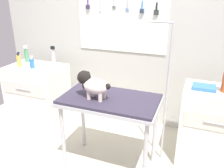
{
  "coord_description": "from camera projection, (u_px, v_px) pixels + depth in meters",
  "views": [
    {
      "loc": [
        0.93,
        -1.84,
        1.87
      ],
      "look_at": [
        0.15,
        0.2,
        1.0
      ],
      "focal_mm": 37.68,
      "sensor_mm": 36.0,
      "label": 1
    }
  ],
  "objects": [
    {
      "name": "rear_wall_panel",
      "position": [
        129.0,
        45.0,
        3.28
      ],
      "size": [
        4.0,
        0.11,
        2.3
      ],
      "color": "#BBBAB1",
      "rests_on": "ground"
    },
    {
      "name": "grooming_table",
      "position": [
        110.0,
        106.0,
        2.43
      ],
      "size": [
        1.02,
        0.58,
        0.85
      ],
      "color": "#B7B7BC",
      "rests_on": "ground"
    },
    {
      "name": "grooming_arm",
      "position": [
        165.0,
        102.0,
        2.53
      ],
      "size": [
        0.3,
        0.11,
        1.6
      ],
      "color": "#B7B7BC",
      "rests_on": "ground"
    },
    {
      "name": "dog",
      "position": [
        92.0,
        84.0,
        2.34
      ],
      "size": [
        0.39,
        0.19,
        0.28
      ],
      "color": "silver",
      "rests_on": "grooming_table"
    },
    {
      "name": "counter_left",
      "position": [
        38.0,
        94.0,
        3.49
      ],
      "size": [
        0.8,
        0.58,
        0.86
      ],
      "color": "silver",
      "rests_on": "ground"
    },
    {
      "name": "cabinet_right",
      "position": [
        211.0,
        127.0,
        2.64
      ],
      "size": [
        0.68,
        0.54,
        0.89
      ],
      "color": "silver",
      "rests_on": "ground"
    },
    {
      "name": "shampoo_bottle",
      "position": [
        53.0,
        56.0,
        3.43
      ],
      "size": [
        0.06,
        0.06,
        0.26
      ],
      "color": "#B7ADB2",
      "rests_on": "counter_left"
    },
    {
      "name": "spray_bottle_tall",
      "position": [
        19.0,
        61.0,
        3.3
      ],
      "size": [
        0.06,
        0.06,
        0.21
      ],
      "color": "gold",
      "rests_on": "counter_left"
    },
    {
      "name": "detangler_spray",
      "position": [
        26.0,
        55.0,
        3.5
      ],
      "size": [
        0.06,
        0.06,
        0.25
      ],
      "color": "#4C9864",
      "rests_on": "counter_left"
    },
    {
      "name": "pump_bottle_white",
      "position": [
        32.0,
        63.0,
        3.24
      ],
      "size": [
        0.06,
        0.06,
        0.18
      ],
      "color": "#2D6DBE",
      "rests_on": "counter_left"
    },
    {
      "name": "supply_tray",
      "position": [
        204.0,
        87.0,
        2.51
      ],
      "size": [
        0.24,
        0.18,
        0.04
      ],
      "color": "#376FC5",
      "rests_on": "cabinet_right"
    }
  ]
}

